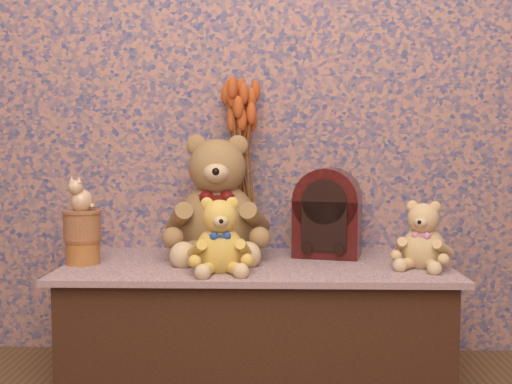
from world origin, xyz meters
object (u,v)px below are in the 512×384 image
biscuit_tin_lower (83,252)px  teddy_large (218,192)px  cathedral_radio (328,212)px  ceramic_vase (242,228)px  cat_figurine (82,193)px  teddy_small (424,232)px  teddy_medium (220,232)px

biscuit_tin_lower → teddy_large: bearing=19.5°
cathedral_radio → ceramic_vase: size_ratio=1.70×
biscuit_tin_lower → cat_figurine: cat_figurine is taller
ceramic_vase → cathedral_radio: bearing=-8.5°
cathedral_radio → biscuit_tin_lower: (-0.82, -0.16, -0.12)m
teddy_small → cat_figurine: 1.12m
teddy_medium → ceramic_vase: teddy_medium is taller
cat_figurine → biscuit_tin_lower: bearing=0.0°
teddy_large → teddy_small: teddy_large is taller
ceramic_vase → cat_figurine: 0.57m
teddy_medium → ceramic_vase: bearing=72.3°
teddy_medium → ceramic_vase: 0.33m
teddy_large → ceramic_vase: size_ratio=2.48×
teddy_large → teddy_medium: bearing=-86.3°
teddy_medium → cat_figurine: 0.49m
cat_figurine → teddy_small: bearing=22.7°
teddy_large → teddy_small: size_ratio=1.99×
teddy_medium → cathedral_radio: size_ratio=0.80×
teddy_medium → cat_figurine: bearing=158.2°
teddy_large → cat_figurine: 0.46m
teddy_medium → biscuit_tin_lower: size_ratio=2.24×
teddy_medium → ceramic_vase: size_ratio=1.35×
cathedral_radio → biscuit_tin_lower: size_ratio=2.81×
teddy_small → cathedral_radio: cathedral_radio is taller
ceramic_vase → teddy_medium: bearing=-99.3°
teddy_large → biscuit_tin_lower: bearing=-163.0°
teddy_small → biscuit_tin_lower: size_ratio=2.07×
teddy_medium → biscuit_tin_lower: teddy_medium is taller
ceramic_vase → biscuit_tin_lower: size_ratio=1.66×
teddy_medium → cathedral_radio: (0.36, 0.27, 0.03)m
teddy_large → cathedral_radio: teddy_large is taller
cathedral_radio → cat_figurine: bearing=-154.9°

